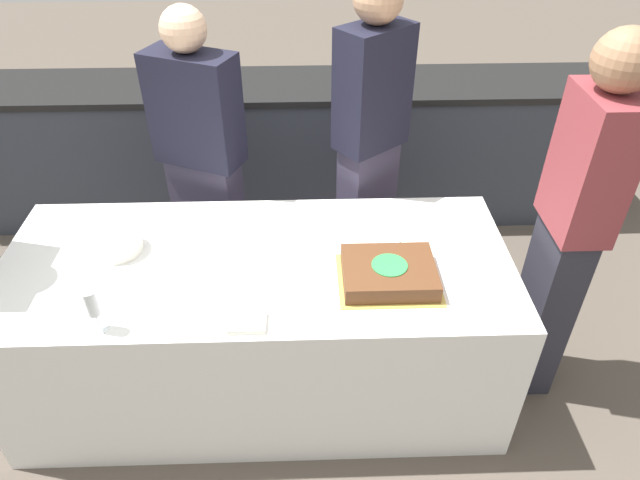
% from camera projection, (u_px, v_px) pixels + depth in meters
% --- Properties ---
extents(ground_plane, '(14.00, 14.00, 0.00)m').
position_uv_depth(ground_plane, '(266.00, 379.00, 2.84)').
color(ground_plane, brown).
extents(back_counter, '(4.40, 0.58, 0.92)m').
position_uv_depth(back_counter, '(272.00, 150.00, 3.78)').
color(back_counter, '#333842').
rests_on(back_counter, ground_plane).
extents(dining_table, '(2.15, 0.91, 0.76)m').
position_uv_depth(dining_table, '(261.00, 325.00, 2.61)').
color(dining_table, white).
rests_on(dining_table, ground_plane).
extents(cake, '(0.41, 0.33, 0.08)m').
position_uv_depth(cake, '(389.00, 273.00, 2.26)').
color(cake, gold).
rests_on(cake, dining_table).
extents(plate_stack, '(0.20, 0.20, 0.08)m').
position_uv_depth(plate_stack, '(118.00, 243.00, 2.41)').
color(plate_stack, white).
rests_on(plate_stack, dining_table).
extents(wine_glass, '(0.06, 0.06, 0.18)m').
position_uv_depth(wine_glass, '(92.00, 304.00, 1.99)').
color(wine_glass, white).
rests_on(wine_glass, dining_table).
extents(side_plate_near_cake, '(0.18, 0.18, 0.00)m').
position_uv_depth(side_plate_near_cake, '(386.00, 233.00, 2.53)').
color(side_plate_near_cake, white).
rests_on(side_plate_near_cake, dining_table).
extents(side_plate_right_edge, '(0.18, 0.18, 0.00)m').
position_uv_depth(side_plate_right_edge, '(480.00, 259.00, 2.38)').
color(side_plate_right_edge, white).
rests_on(side_plate_right_edge, dining_table).
extents(utensil_pile, '(0.14, 0.11, 0.02)m').
position_uv_depth(utensil_pile, '(247.00, 323.00, 2.08)').
color(utensil_pile, white).
rests_on(utensil_pile, dining_table).
extents(person_cutting_cake, '(0.39, 0.37, 1.74)m').
position_uv_depth(person_cutting_cake, '(369.00, 148.00, 2.83)').
color(person_cutting_cake, '#383347').
rests_on(person_cutting_cake, ground_plane).
extents(person_seated_right, '(0.22, 0.33, 1.71)m').
position_uv_depth(person_seated_right, '(571.00, 226.00, 2.32)').
color(person_seated_right, '#282833').
rests_on(person_seated_right, ground_plane).
extents(person_standing_back, '(0.46, 0.35, 1.61)m').
position_uv_depth(person_standing_back, '(203.00, 166.00, 2.86)').
color(person_standing_back, '#383347').
rests_on(person_standing_back, ground_plane).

